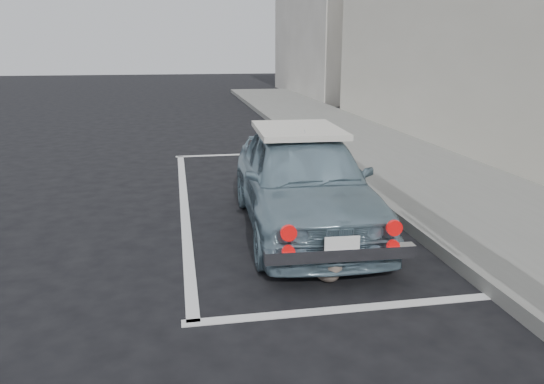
{
  "coord_description": "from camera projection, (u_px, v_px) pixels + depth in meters",
  "views": [
    {
      "loc": [
        -0.97,
        -4.54,
        2.25
      ],
      "look_at": [
        0.0,
        0.77,
        0.75
      ],
      "focal_mm": 35.0,
      "sensor_mm": 36.0,
      "label": 1
    }
  ],
  "objects": [
    {
      "name": "ground",
      "position": [
        286.0,
        289.0,
        5.07
      ],
      "size": [
        80.0,
        80.0,
        0.0
      ],
      "primitive_type": "plane",
      "color": "black",
      "rests_on": "ground"
    },
    {
      "name": "sidewalk",
      "position": [
        478.0,
        204.0,
        7.5
      ],
      "size": [
        2.8,
        40.0,
        0.15
      ],
      "primitive_type": "cube",
      "color": "slate",
      "rests_on": "ground"
    },
    {
      "name": "building_far",
      "position": [
        333.0,
        5.0,
        24.06
      ],
      "size": [
        3.5,
        10.0,
        8.0
      ],
      "primitive_type": "cube",
      "color": "#B8B2A7",
      "rests_on": "ground"
    },
    {
      "name": "pline_rear",
      "position": [
        353.0,
        308.0,
        4.68
      ],
      "size": [
        3.0,
        0.12,
        0.01
      ],
      "primitive_type": "cube",
      "color": "silver",
      "rests_on": "ground"
    },
    {
      "name": "pline_front",
      "position": [
        247.0,
        154.0,
        11.32
      ],
      "size": [
        3.0,
        0.12,
        0.01
      ],
      "primitive_type": "cube",
      "color": "silver",
      "rests_on": "ground"
    },
    {
      "name": "pline_side",
      "position": [
        184.0,
        204.0,
        7.76
      ],
      "size": [
        0.12,
        7.0,
        0.01
      ],
      "primitive_type": "cube",
      "color": "silver",
      "rests_on": "ground"
    },
    {
      "name": "retro_coupe",
      "position": [
        303.0,
        179.0,
        6.58
      ],
      "size": [
        1.65,
        3.8,
        1.27
      ],
      "rotation": [
        0.0,
        0.0,
        -0.04
      ],
      "color": "gray",
      "rests_on": "ground"
    },
    {
      "name": "cat",
      "position": [
        327.0,
        268.0,
        5.2
      ],
      "size": [
        0.31,
        0.54,
        0.29
      ],
      "rotation": [
        0.0,
        0.0,
        0.21
      ],
      "color": "#65584D",
      "rests_on": "ground"
    }
  ]
}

